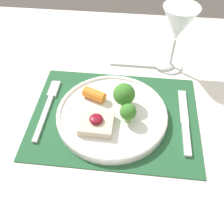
% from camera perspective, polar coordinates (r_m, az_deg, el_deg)
% --- Properties ---
extents(ground_plane, '(8.00, 8.00, 0.00)m').
position_cam_1_polar(ground_plane, '(1.30, 0.32, -22.40)').
color(ground_plane, '#4C4742').
extents(dining_table, '(1.25, 1.02, 0.74)m').
position_cam_1_polar(dining_table, '(0.72, 0.54, -5.70)').
color(dining_table, white).
rests_on(dining_table, ground_plane).
extents(placemat, '(0.41, 0.30, 0.00)m').
position_cam_1_polar(placemat, '(0.65, 0.60, -0.87)').
color(placemat, '#235633').
rests_on(placemat, dining_table).
extents(dinner_plate, '(0.27, 0.27, 0.08)m').
position_cam_1_polar(dinner_plate, '(0.63, 0.02, -0.23)').
color(dinner_plate, white).
rests_on(dinner_plate, placemat).
extents(fork, '(0.02, 0.20, 0.01)m').
position_cam_1_polar(fork, '(0.69, -13.71, 1.62)').
color(fork, silver).
rests_on(fork, placemat).
extents(knife, '(0.02, 0.20, 0.01)m').
position_cam_1_polar(knife, '(0.65, 15.60, -2.72)').
color(knife, silver).
rests_on(knife, placemat).
extents(spoon, '(0.19, 0.05, 0.02)m').
position_cam_1_polar(spoon, '(0.79, 10.07, 9.90)').
color(spoon, silver).
rests_on(spoon, dining_table).
extents(wine_glass_near, '(0.09, 0.09, 0.19)m').
position_cam_1_polar(wine_glass_near, '(0.73, 14.21, 17.73)').
color(wine_glass_near, white).
rests_on(wine_glass_near, dining_table).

